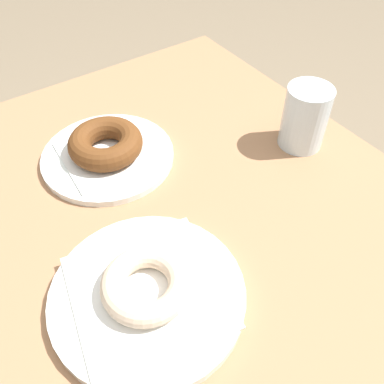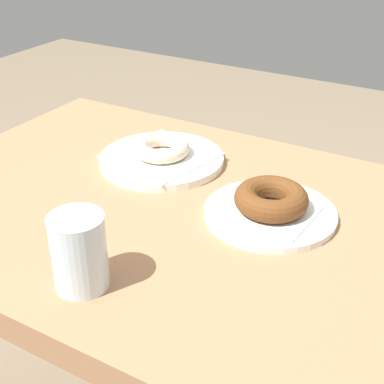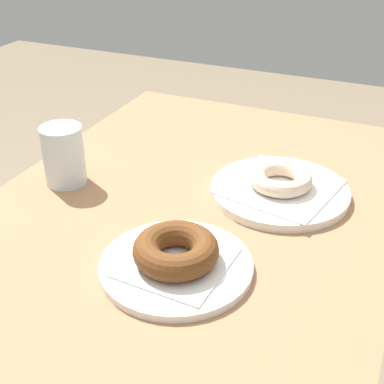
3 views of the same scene
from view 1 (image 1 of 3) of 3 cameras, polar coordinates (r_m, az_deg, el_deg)
table at (r=0.70m, az=0.87°, el=-9.52°), size 0.90×0.67×0.73m
plate_chocolate_ring at (r=0.70m, az=-11.38°, el=4.82°), size 0.22×0.22×0.01m
napkin_chocolate_ring at (r=0.70m, az=-11.46°, el=5.26°), size 0.15×0.15×0.00m
donut_chocolate_ring at (r=0.69m, az=-11.71°, el=6.53°), size 0.12×0.12×0.04m
plate_sugar_ring at (r=0.53m, az=-6.07°, el=-13.81°), size 0.24×0.24×0.01m
napkin_sugar_ring at (r=0.52m, az=-6.14°, el=-13.32°), size 0.21×0.21×0.00m
donut_sugar_ring at (r=0.51m, az=-6.29°, el=-12.43°), size 0.11×0.11×0.03m
water_glass at (r=0.72m, az=15.15°, el=9.80°), size 0.07×0.07×0.11m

